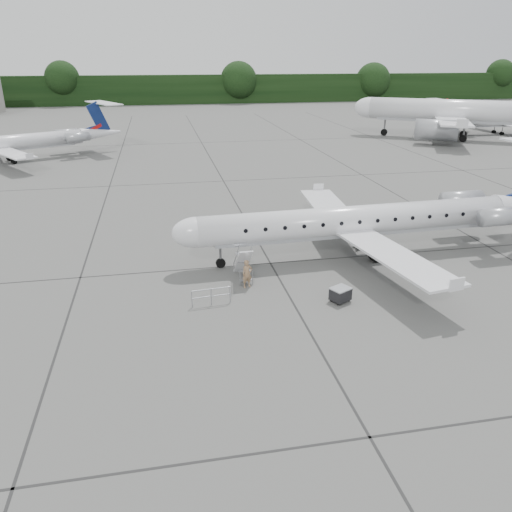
{
  "coord_description": "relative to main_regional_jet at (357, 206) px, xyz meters",
  "views": [
    {
      "loc": [
        -12.82,
        -23.34,
        13.23
      ],
      "look_at": [
        -7.65,
        3.25,
        2.3
      ],
      "focal_mm": 35.0,
      "sensor_mm": 36.0,
      "label": 1
    }
  ],
  "objects": [
    {
      "name": "bg_regional_right",
      "position": [
        48.13,
        50.63,
        -0.51
      ],
      "size": [
        23.94,
        17.36,
        6.23
      ],
      "primitive_type": null,
      "rotation": [
        0.0,
        0.0,
        3.13
      ],
      "color": "silver",
      "rests_on": "ground"
    },
    {
      "name": "bg_narrowbody",
      "position": [
        35.95,
        47.02,
        2.81
      ],
      "size": [
        44.09,
        40.97,
        12.87
      ],
      "primitive_type": null,
      "rotation": [
        0.0,
        0.0,
        -0.56
      ],
      "color": "silver",
      "rests_on": "ground"
    },
    {
      "name": "safety_railing",
      "position": [
        -10.72,
        -5.65,
        -3.13
      ],
      "size": [
        2.2,
        0.28,
        1.0
      ],
      "primitive_type": null,
      "rotation": [
        0.0,
        0.0,
        0.09
      ],
      "color": "#909398",
      "rests_on": "ground"
    },
    {
      "name": "airstair",
      "position": [
        -8.34,
        -2.48,
        -2.49
      ],
      "size": [
        0.94,
        2.18,
        2.27
      ],
      "primitive_type": null,
      "rotation": [
        0.0,
        0.0,
        0.04
      ],
      "color": "silver",
      "rests_on": "ground"
    },
    {
      "name": "passenger",
      "position": [
        -8.29,
        -3.7,
        -2.75
      ],
      "size": [
        0.73,
        0.57,
        1.76
      ],
      "primitive_type": "imported",
      "rotation": [
        0.0,
        0.0,
        0.26
      ],
      "color": "#906E4E",
      "rests_on": "ground"
    },
    {
      "name": "treeline",
      "position": [
        -0.23,
        122.34,
        0.37
      ],
      "size": [
        260.0,
        4.0,
        8.0
      ],
      "primitive_type": "cube",
      "color": "black",
      "rests_on": "ground"
    },
    {
      "name": "baggage_cart",
      "position": [
        -3.37,
        -6.63,
        -3.17
      ],
      "size": [
        1.33,
        1.24,
        0.91
      ],
      "primitive_type": null,
      "rotation": [
        0.0,
        0.0,
        0.48
      ],
      "color": "black",
      "rests_on": "ground"
    },
    {
      "name": "main_regional_jet",
      "position": [
        0.0,
        0.0,
        0.0
      ],
      "size": [
        29.11,
        21.51,
        7.26
      ],
      "primitive_type": null,
      "rotation": [
        0.0,
        0.0,
        0.04
      ],
      "color": "silver",
      "rests_on": "ground"
    },
    {
      "name": "ground",
      "position": [
        -0.23,
        -7.66,
        -3.63
      ],
      "size": [
        320.0,
        320.0,
        0.0
      ],
      "primitive_type": "plane",
      "color": "#555553",
      "rests_on": "ground"
    }
  ]
}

